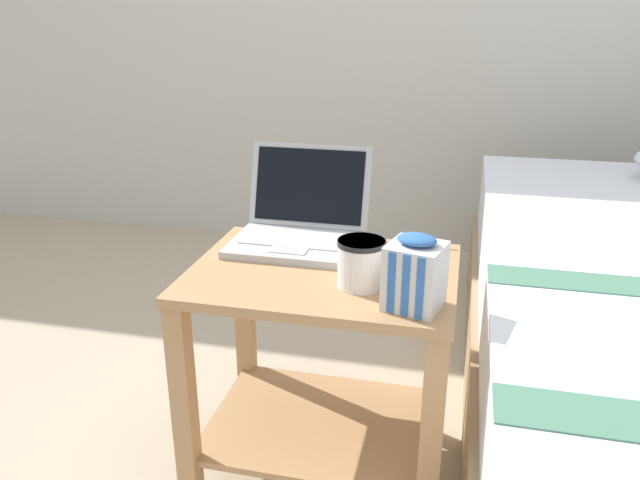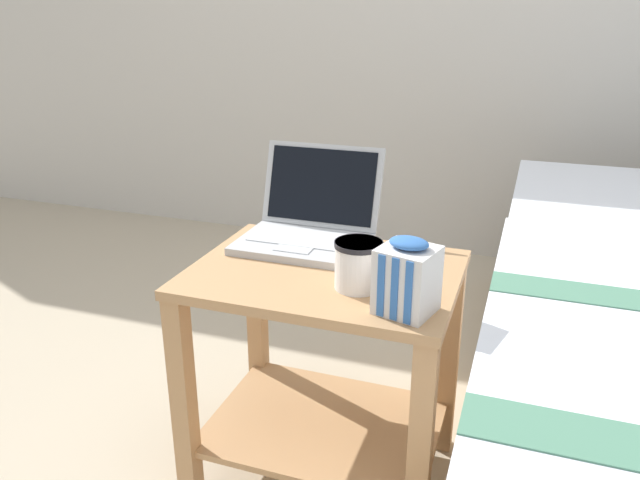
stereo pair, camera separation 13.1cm
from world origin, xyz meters
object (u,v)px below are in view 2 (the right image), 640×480
object	(u,v)px
laptop	(309,224)
mug_front_left	(359,262)
cell_phone	(411,266)
snack_bag	(407,278)

from	to	relation	value
laptop	mug_front_left	xyz separation A→B (m)	(0.19, -0.21, 0.01)
laptop	cell_phone	distance (m)	0.28
snack_bag	cell_phone	size ratio (longest dim) A/B	1.08
laptop	mug_front_left	size ratio (longest dim) A/B	2.15
snack_bag	cell_phone	xyz separation A→B (m)	(-0.03, 0.21, -0.06)
laptop	snack_bag	world-z (taller)	laptop
laptop	cell_phone	xyz separation A→B (m)	(0.27, -0.08, -0.04)
laptop	mug_front_left	bearing A→B (deg)	-48.88
laptop	cell_phone	size ratio (longest dim) A/B	2.23
cell_phone	mug_front_left	bearing A→B (deg)	-122.29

